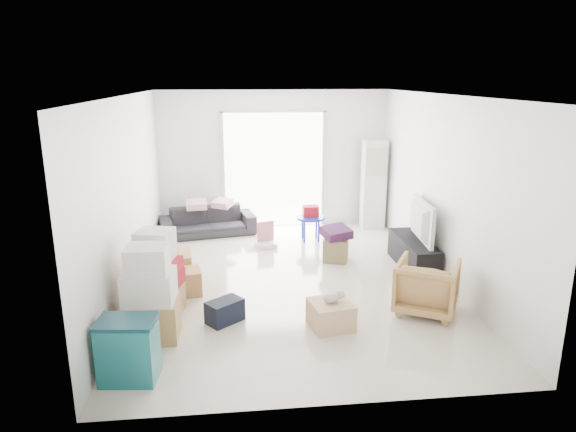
# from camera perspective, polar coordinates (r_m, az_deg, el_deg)

# --- Properties ---
(room_shell) EXTENTS (4.98, 6.48, 3.18)m
(room_shell) POSITION_cam_1_polar(r_m,az_deg,el_deg) (7.28, 0.36, 2.60)
(room_shell) COLOR beige
(room_shell) RESTS_ON ground
(sliding_door) EXTENTS (2.10, 0.04, 2.33)m
(sliding_door) POSITION_cam_1_polar(r_m,az_deg,el_deg) (10.21, -1.59, 5.67)
(sliding_door) COLOR white
(sliding_door) RESTS_ON room_shell
(ac_tower) EXTENTS (0.45, 0.30, 1.75)m
(ac_tower) POSITION_cam_1_polar(r_m,az_deg,el_deg) (10.30, 9.47, 3.47)
(ac_tower) COLOR silver
(ac_tower) RESTS_ON room_shell
(tv_console) EXTENTS (0.41, 1.38, 0.46)m
(tv_console) POSITION_cam_1_polar(r_m,az_deg,el_deg) (8.40, 13.77, -4.07)
(tv_console) COLOR black
(tv_console) RESTS_ON room_shell
(television) EXTENTS (0.73, 1.16, 0.14)m
(television) POSITION_cam_1_polar(r_m,az_deg,el_deg) (8.30, 13.90, -2.11)
(television) COLOR black
(television) RESTS_ON tv_console
(sofa) EXTENTS (1.85, 0.86, 0.70)m
(sofa) POSITION_cam_1_polar(r_m,az_deg,el_deg) (9.92, -8.95, -0.11)
(sofa) COLOR #26262B
(sofa) RESTS_ON room_shell
(pillow_left) EXTENTS (0.41, 0.34, 0.12)m
(pillow_left) POSITION_cam_1_polar(r_m,az_deg,el_deg) (9.79, -10.19, 2.11)
(pillow_left) COLOR #E4A6B1
(pillow_left) RESTS_ON sofa
(pillow_right) EXTENTS (0.39, 0.37, 0.11)m
(pillow_right) POSITION_cam_1_polar(r_m,az_deg,el_deg) (9.82, -7.31, 2.22)
(pillow_right) COLOR #E4A6B1
(pillow_right) RESTS_ON sofa
(armchair) EXTENTS (0.99, 0.97, 0.76)m
(armchair) POSITION_cam_1_polar(r_m,az_deg,el_deg) (6.85, 15.19, -7.30)
(armchair) COLOR #AD7D4D
(armchair) RESTS_ON room_shell
(storage_bins) EXTENTS (0.61, 0.46, 0.65)m
(storage_bins) POSITION_cam_1_polar(r_m,az_deg,el_deg) (5.49, -17.32, -14.00)
(storage_bins) COLOR #186369
(storage_bins) RESTS_ON room_shell
(box_stack_a) EXTENTS (0.62, 0.52, 1.12)m
(box_stack_a) POSITION_cam_1_polar(r_m,az_deg,el_deg) (6.14, -15.07, -8.75)
(box_stack_a) COLOR #A37D49
(box_stack_a) RESTS_ON room_shell
(box_stack_b) EXTENTS (0.68, 0.64, 1.12)m
(box_stack_b) POSITION_cam_1_polar(r_m,az_deg,el_deg) (6.71, -14.30, -6.74)
(box_stack_b) COLOR #A37D49
(box_stack_b) RESTS_ON room_shell
(box_stack_c) EXTENTS (0.67, 0.58, 0.45)m
(box_stack_c) POSITION_cam_1_polar(r_m,az_deg,el_deg) (7.77, -12.94, -5.66)
(box_stack_c) COLOR #A37D49
(box_stack_c) RESTS_ON room_shell
(loose_box) EXTENTS (0.48, 0.48, 0.35)m
(loose_box) POSITION_cam_1_polar(r_m,az_deg,el_deg) (7.37, -11.33, -7.15)
(loose_box) COLOR #A37D49
(loose_box) RESTS_ON room_shell
(duffel_bag) EXTENTS (0.51, 0.48, 0.28)m
(duffel_bag) POSITION_cam_1_polar(r_m,az_deg,el_deg) (6.50, -7.04, -10.45)
(duffel_bag) COLOR black
(duffel_bag) RESTS_ON room_shell
(ottoman) EXTENTS (0.48, 0.48, 0.38)m
(ottoman) POSITION_cam_1_polar(r_m,az_deg,el_deg) (8.50, 5.33, -3.73)
(ottoman) COLOR olive
(ottoman) RESTS_ON room_shell
(blanket) EXTENTS (0.51, 0.51, 0.14)m
(blanket) POSITION_cam_1_polar(r_m,az_deg,el_deg) (8.41, 5.37, -2.05)
(blanket) COLOR #3F1A41
(blanket) RESTS_ON ottoman
(kids_table) EXTENTS (0.53, 0.53, 0.66)m
(kids_table) POSITION_cam_1_polar(r_m,az_deg,el_deg) (9.43, 2.53, 0.02)
(kids_table) COLOR #1329C1
(kids_table) RESTS_ON room_shell
(toy_walker) EXTENTS (0.40, 0.38, 0.45)m
(toy_walker) POSITION_cam_1_polar(r_m,az_deg,el_deg) (9.18, -2.48, -2.66)
(toy_walker) COLOR silver
(toy_walker) RESTS_ON room_shell
(wood_crate) EXTENTS (0.57, 0.57, 0.32)m
(wood_crate) POSITION_cam_1_polar(r_m,az_deg,el_deg) (6.34, 4.78, -10.86)
(wood_crate) COLOR tan
(wood_crate) RESTS_ON room_shell
(plush_bunny) EXTENTS (0.28, 0.16, 0.14)m
(plush_bunny) POSITION_cam_1_polar(r_m,az_deg,el_deg) (6.26, 5.09, -8.97)
(plush_bunny) COLOR #B2ADA8
(plush_bunny) RESTS_ON wood_crate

